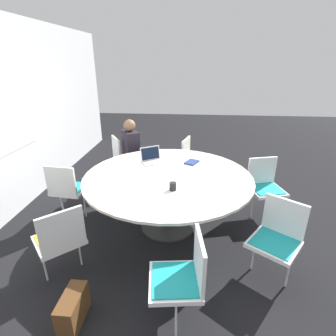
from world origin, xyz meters
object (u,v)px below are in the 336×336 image
laptop (152,158)px  spiral_notebook (192,162)px  handbag (73,309)px  chair_2 (60,237)px  chair_3 (183,274)px  chair_0 (124,155)px  person_0 (132,148)px  chair_1 (67,187)px  chair_5 (265,184)px  chair_6 (193,158)px  chair_4 (277,235)px  coffee_cup (173,186)px

laptop → spiral_notebook: laptop is taller
laptop → handbag: bearing=-133.5°
chair_2 → chair_3: (-0.37, -1.22, 0.00)m
chair_0 → person_0: person_0 is taller
spiral_notebook → chair_1: bearing=103.0°
chair_2 → chair_5: size_ratio=1.00×
chair_3 → person_0: 2.81m
person_0 → spiral_notebook: size_ratio=4.67×
chair_0 → chair_3: same height
chair_5 → handbag: 2.79m
chair_2 → laptop: laptop is taller
chair_2 → chair_0: bearing=46.3°
person_0 → handbag: size_ratio=3.31×
chair_0 → chair_6: (-0.05, -1.26, 0.00)m
chair_5 → spiral_notebook: bearing=-17.2°
person_0 → spiral_notebook: 1.30m
chair_0 → chair_4: 3.03m
chair_0 → spiral_notebook: (-0.94, -1.24, 0.27)m
chair_6 → coffee_cup: bearing=8.5°
chair_4 → person_0: (2.02, 1.91, 0.20)m
chair_2 → coffee_cup: 1.26m
chair_4 → chair_1: bearing=18.1°
chair_0 → chair_1: same height
person_0 → spiral_notebook: (-0.78, -1.04, 0.07)m
chair_1 → chair_2: (-1.07, -0.42, 0.00)m
chair_1 → chair_3: size_ratio=1.00×
chair_1 → chair_5: bearing=13.0°
chair_1 → chair_2: size_ratio=1.00×
chair_5 → chair_6: bearing=-57.5°
chair_5 → spiral_notebook: chair_5 is taller
chair_6 → chair_4: bearing=37.5°
chair_5 → spiral_notebook: size_ratio=3.30×
chair_3 → chair_4: 1.09m
chair_5 → person_0: bearing=-36.4°
chair_0 → chair_6: 1.26m
chair_4 → laptop: bearing=-3.9°
chair_4 → coffee_cup: coffee_cup is taller
chair_2 → chair_5: (1.41, -2.30, 0.00)m
chair_1 → handbag: bearing=-59.7°
chair_5 → spiral_notebook: (0.05, 1.03, 0.27)m
chair_6 → spiral_notebook: chair_6 is taller
person_0 → chair_3: bearing=-10.7°
coffee_cup → chair_1: bearing=72.4°
laptop → person_0: bearing=89.1°
chair_1 → spiral_notebook: bearing=18.8°
chair_0 → handbag: size_ratio=2.33×
chair_4 → chair_6: bearing=-31.9°
chair_6 → chair_1: bearing=-37.2°
chair_5 → coffee_cup: size_ratio=9.34×
chair_6 → laptop: size_ratio=2.30×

